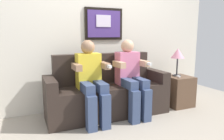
% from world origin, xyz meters
% --- Properties ---
extents(ground_plane, '(5.44, 5.44, 0.00)m').
position_xyz_m(ground_plane, '(0.00, 0.00, 0.00)').
color(ground_plane, '#9E9384').
extents(back_wall_assembly, '(4.19, 0.10, 2.60)m').
position_xyz_m(back_wall_assembly, '(0.00, 0.76, 1.30)').
color(back_wall_assembly, silver).
rests_on(back_wall_assembly, ground_plane).
extents(couch, '(1.79, 0.58, 0.90)m').
position_xyz_m(couch, '(0.00, 0.33, 0.31)').
color(couch, '#2D231E').
rests_on(couch, ground_plane).
extents(person_on_left, '(0.46, 0.56, 1.11)m').
position_xyz_m(person_on_left, '(-0.30, 0.16, 0.61)').
color(person_on_left, yellow).
rests_on(person_on_left, ground_plane).
extents(person_on_right, '(0.46, 0.56, 1.11)m').
position_xyz_m(person_on_right, '(0.30, 0.16, 0.61)').
color(person_on_right, pink).
rests_on(person_on_right, ground_plane).
extents(side_table_right, '(0.40, 0.40, 0.50)m').
position_xyz_m(side_table_right, '(1.24, 0.22, 0.25)').
color(side_table_right, brown).
rests_on(side_table_right, ground_plane).
extents(table_lamp, '(0.22, 0.22, 0.46)m').
position_xyz_m(table_lamp, '(1.23, 0.27, 0.86)').
color(table_lamp, '#333338').
rests_on(table_lamp, side_table_right).
extents(spare_remote_on_table, '(0.04, 0.13, 0.02)m').
position_xyz_m(spare_remote_on_table, '(1.19, 0.21, 0.51)').
color(spare_remote_on_table, white).
rests_on(spare_remote_on_table, side_table_right).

